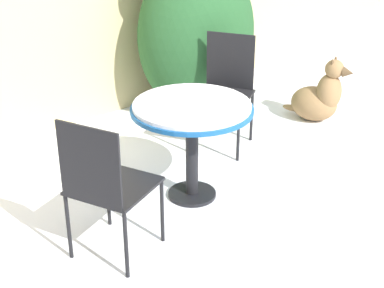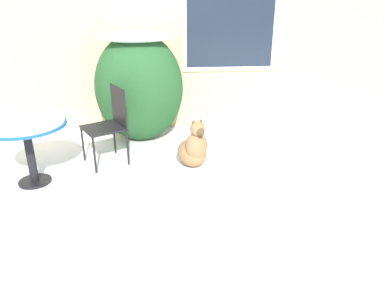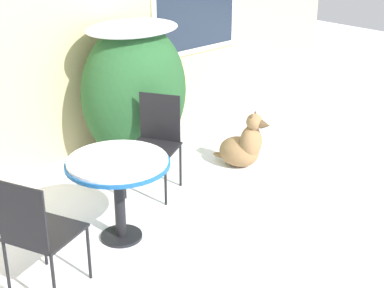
{
  "view_description": "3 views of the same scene",
  "coord_description": "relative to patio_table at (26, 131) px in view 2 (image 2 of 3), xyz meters",
  "views": [
    {
      "loc": [
        -3.31,
        -2.27,
        2.19
      ],
      "look_at": [
        -0.9,
        0.49,
        0.41
      ],
      "focal_mm": 55.0,
      "sensor_mm": 36.0,
      "label": 1
    },
    {
      "loc": [
        0.53,
        -3.27,
        1.98
      ],
      "look_at": [
        0.86,
        0.8,
        0.27
      ],
      "focal_mm": 35.0,
      "sensor_mm": 36.0,
      "label": 2
    },
    {
      "loc": [
        -3.34,
        -2.98,
        2.61
      ],
      "look_at": [
        0.0,
        0.6,
        0.55
      ],
      "focal_mm": 55.0,
      "sensor_mm": 36.0,
      "label": 3
    }
  ],
  "objects": [
    {
      "name": "ground_plane",
      "position": [
        0.9,
        -0.49,
        -0.6
      ],
      "size": [
        16.0,
        16.0,
        0.0
      ],
      "primitive_type": "plane",
      "color": "white"
    },
    {
      "name": "house_wall",
      "position": [
        1.0,
        1.7,
        0.94
      ],
      "size": [
        8.0,
        0.1,
        3.07
      ],
      "color": "#D1BC84",
      "rests_on": "ground_plane"
    },
    {
      "name": "shrub_left",
      "position": [
        1.12,
        1.21,
        0.17
      ],
      "size": [
        1.18,
        0.92,
        1.46
      ],
      "color": "#235128",
      "rests_on": "ground_plane"
    },
    {
      "name": "patio_table",
      "position": [
        0.0,
        0.0,
        0.0
      ],
      "size": [
        0.83,
        0.83,
        0.71
      ],
      "color": "black",
      "rests_on": "ground_plane"
    },
    {
      "name": "patio_chair_near_table",
      "position": [
        0.79,
        0.49,
        -0.09
      ],
      "size": [
        0.6,
        0.6,
        0.92
      ],
      "rotation": [
        0.0,
        0.0,
        -1.07
      ],
      "color": "black",
      "rests_on": "ground_plane"
    },
    {
      "name": "dog",
      "position": [
        1.77,
        0.26,
        -0.38
      ],
      "size": [
        0.45,
        0.62,
        0.62
      ],
      "rotation": [
        0.0,
        0.0,
        0.33
      ],
      "color": "#937047",
      "rests_on": "ground_plane"
    }
  ]
}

